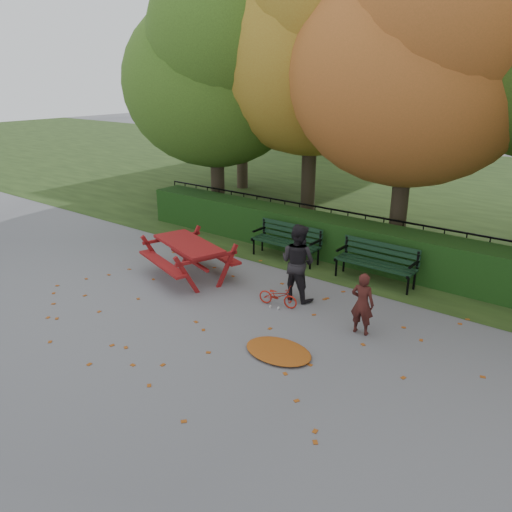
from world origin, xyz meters
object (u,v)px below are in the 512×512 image
Objects in this scene: bench_right at (377,260)px; picnic_table at (189,250)px; child at (362,304)px; bench_left at (288,239)px; tree_c at (425,53)px; adult at (298,262)px; tree_f at (244,36)px; bicycle at (278,296)px; tree_b at (320,34)px; tree_a at (217,69)px.

picnic_table is (-3.46, -2.39, 0.13)m from bench_right.
bench_left is at bearing -42.42° from child.
tree_c is 4.87m from bench_right.
tree_f is at bearing -43.04° from adult.
tree_f is 11.17× the size of bicycle.
bench_right is at bearing -83.30° from tree_c.
tree_b is at bearing 108.54° from picnic_table.
tree_b is 10.69× the size of bicycle.
tree_c is 3.41× the size of picnic_table.
bicycle is at bearing -59.39° from bench_left.
tree_b is at bearing 139.33° from bench_right.
bench_left is 2.61m from picnic_table.
tree_f is 7.97× the size of child.
tree_b reaches higher than tree_c.
bicycle is (-1.00, -2.37, -0.30)m from bench_right.
tree_a reaches higher than child.
tree_b is 5.32m from tree_f.
bench_right is at bearing -40.67° from tree_b.
adult is 0.79m from bicycle.
picnic_table is (0.08, -5.43, -4.75)m from tree_b.
bench_right is 2.19× the size of bicycle.
bench_left is at bearing -133.36° from tree_c.
tree_a is 4.16× the size of bench_right.
tree_b is at bearing 14.40° from bicycle.
tree_b is 0.96× the size of tree_f.
tree_f reaches higher than tree_c.
picnic_table reaches higher than bicycle.
tree_f is at bearing 31.68° from bicycle.
tree_c is 7.01m from picnic_table.
picnic_table is 2.04× the size of child.
tree_a is 4.31m from tree_f.
adult is at bearing -98.76° from tree_c.
picnic_table is at bearing -56.46° from tree_a.
tree_f is 11.49m from adult.
tree_c is 0.87× the size of tree_f.
tree_c is 5.78m from adult.
child reaches higher than bench_left.
bench_left is at bearing -25.76° from tree_a.
child is at bearing -100.80° from bicycle.
child is (3.22, -2.37, 0.06)m from bench_left.
picnic_table is 2.50m from bicycle.
tree_c is 4.44× the size of bench_right.
tree_f is (-4.69, 2.49, 0.29)m from tree_b.
tree_c is at bearing -13.45° from tree_b.
tree_b reaches higher than bicycle.
bicycle is (-0.73, -4.63, -4.61)m from tree_c.
tree_b reaches higher than bench_left.
tree_b is 5.51× the size of adult.
tree_a reaches higher than picnic_table.
bench_left reaches higher than bicycle.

